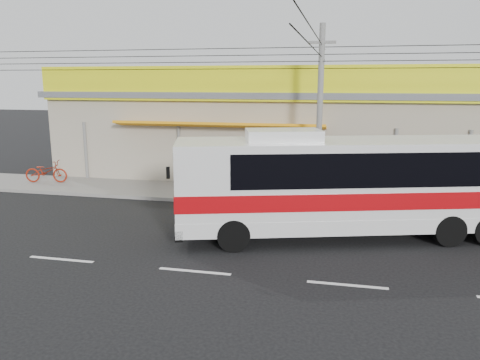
{
  "coord_description": "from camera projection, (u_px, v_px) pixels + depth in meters",
  "views": [
    {
      "loc": [
        3.72,
        -13.73,
        5.01
      ],
      "look_at": [
        0.25,
        2.0,
        1.59
      ],
      "focal_mm": 35.0,
      "sensor_mm": 36.0,
      "label": 1
    }
  ],
  "objects": [
    {
      "name": "motorbike_red",
      "position": [
        46.0,
        171.0,
        22.78
      ],
      "size": [
        2.15,
        1.08,
        1.08
      ],
      "primitive_type": "imported",
      "rotation": [
        0.0,
        0.0,
        1.75
      ],
      "color": "maroon",
      "rests_on": "sidewalk"
    },
    {
      "name": "utility_pole",
      "position": [
        322.0,
        57.0,
        18.28
      ],
      "size": [
        34.0,
        14.0,
        7.21
      ],
      "color": "#60605E",
      "rests_on": "ground"
    },
    {
      "name": "storefront_building",
      "position": [
        273.0,
        132.0,
        25.49
      ],
      "size": [
        22.6,
        9.2,
        5.7
      ],
      "color": "#A49984",
      "rests_on": "ground"
    },
    {
      "name": "coach_bus",
      "position": [
        362.0,
        180.0,
        15.0
      ],
      "size": [
        11.7,
        5.57,
        3.54
      ],
      "rotation": [
        0.0,
        0.0,
        0.29
      ],
      "color": "silver",
      "rests_on": "ground"
    },
    {
      "name": "sidewalk",
      "position": [
        254.0,
        195.0,
        20.65
      ],
      "size": [
        30.0,
        3.2,
        0.15
      ],
      "primitive_type": "cube",
      "color": "gray",
      "rests_on": "ground"
    },
    {
      "name": "ground",
      "position": [
        219.0,
        241.0,
        14.94
      ],
      "size": [
        120.0,
        120.0,
        0.0
      ],
      "primitive_type": "plane",
      "color": "black",
      "rests_on": "ground"
    },
    {
      "name": "lane_markings",
      "position": [
        195.0,
        271.0,
        12.55
      ],
      "size": [
        50.0,
        0.12,
        0.01
      ],
      "primitive_type": null,
      "color": "silver",
      "rests_on": "ground"
    }
  ]
}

